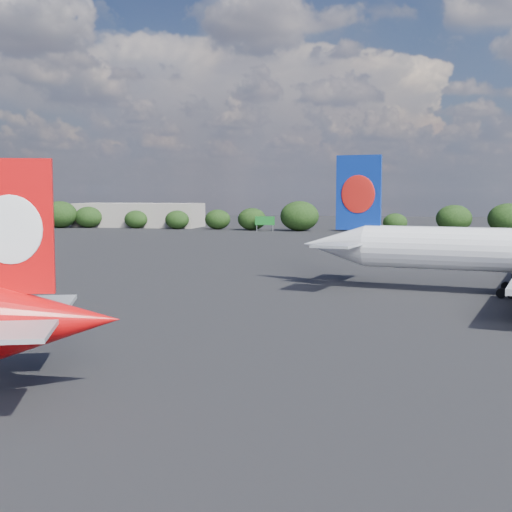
# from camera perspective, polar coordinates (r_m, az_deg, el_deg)

# --- Properties ---
(ground) EXTENTS (500.00, 500.00, 0.00)m
(ground) POSITION_cam_1_polar(r_m,az_deg,el_deg) (99.50, -2.95, -1.91)
(ground) COLOR black
(ground) RESTS_ON ground
(terminal_building) EXTENTS (42.00, 16.00, 8.00)m
(terminal_building) POSITION_cam_1_polar(r_m,az_deg,el_deg) (244.99, -9.34, 3.25)
(terminal_building) COLOR gray
(terminal_building) RESTS_ON ground
(highway_sign) EXTENTS (6.00, 0.30, 4.50)m
(highway_sign) POSITION_cam_1_polar(r_m,az_deg,el_deg) (215.93, 0.71, 2.82)
(highway_sign) COLOR #156D22
(highway_sign) RESTS_ON ground
(billboard_yellow) EXTENTS (5.00, 0.30, 5.50)m
(billboard_yellow) POSITION_cam_1_polar(r_m,az_deg,el_deg) (217.74, 8.80, 2.98)
(billboard_yellow) COLOR yellow
(billboard_yellow) RESTS_ON ground
(horizon_treeline) EXTENTS (201.08, 16.30, 9.14)m
(horizon_treeline) POSITION_cam_1_polar(r_m,az_deg,el_deg) (216.38, 9.70, 2.98)
(horizon_treeline) COLOR black
(horizon_treeline) RESTS_ON ground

